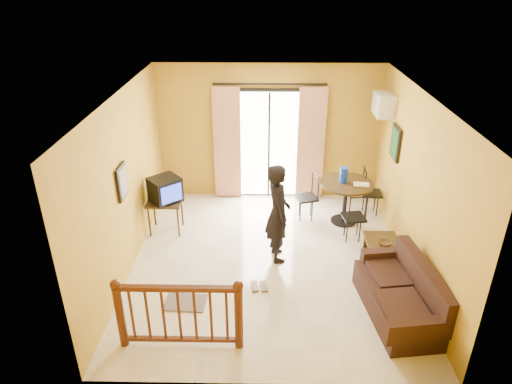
{
  "coord_description": "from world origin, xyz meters",
  "views": [
    {
      "loc": [
        -0.1,
        -6.33,
        4.44
      ],
      "look_at": [
        -0.22,
        0.2,
        1.2
      ],
      "focal_mm": 32.0,
      "sensor_mm": 36.0,
      "label": 1
    }
  ],
  "objects_px": {
    "television": "(165,190)",
    "dining_table": "(346,191)",
    "coffee_table": "(384,254)",
    "sofa": "(403,296)",
    "standing_person": "(278,213)"
  },
  "relations": [
    {
      "from": "coffee_table",
      "to": "sofa",
      "type": "xyz_separation_m",
      "value": [
        0.0,
        -1.09,
        0.02
      ]
    },
    {
      "from": "coffee_table",
      "to": "sofa",
      "type": "distance_m",
      "value": 1.09
    },
    {
      "from": "television",
      "to": "dining_table",
      "type": "bearing_deg",
      "value": -33.83
    },
    {
      "from": "coffee_table",
      "to": "standing_person",
      "type": "xyz_separation_m",
      "value": [
        -1.72,
        0.3,
        0.56
      ]
    },
    {
      "from": "coffee_table",
      "to": "standing_person",
      "type": "height_order",
      "value": "standing_person"
    },
    {
      "from": "coffee_table",
      "to": "standing_person",
      "type": "relative_size",
      "value": 0.57
    },
    {
      "from": "television",
      "to": "standing_person",
      "type": "xyz_separation_m",
      "value": [
        2.0,
        -0.83,
        -0.01
      ]
    },
    {
      "from": "television",
      "to": "dining_table",
      "type": "xyz_separation_m",
      "value": [
        3.32,
        0.4,
        -0.19
      ]
    },
    {
      "from": "dining_table",
      "to": "standing_person",
      "type": "relative_size",
      "value": 0.59
    },
    {
      "from": "dining_table",
      "to": "sofa",
      "type": "distance_m",
      "value": 2.67
    },
    {
      "from": "television",
      "to": "standing_person",
      "type": "height_order",
      "value": "standing_person"
    },
    {
      "from": "dining_table",
      "to": "coffee_table",
      "type": "xyz_separation_m",
      "value": [
        0.4,
        -1.53,
        -0.38
      ]
    },
    {
      "from": "television",
      "to": "standing_person",
      "type": "relative_size",
      "value": 0.4
    },
    {
      "from": "sofa",
      "to": "standing_person",
      "type": "distance_m",
      "value": 2.27
    },
    {
      "from": "coffee_table",
      "to": "standing_person",
      "type": "distance_m",
      "value": 1.83
    }
  ]
}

